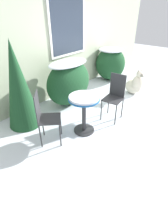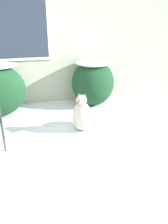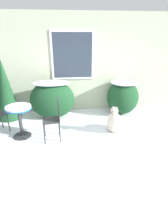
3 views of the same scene
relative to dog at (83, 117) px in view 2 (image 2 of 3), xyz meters
The scene contains 4 objects.
ground_plane 0.97m from the dog, 146.56° to the right, with size 16.00×16.00×0.00m, color silver.
house_wall 2.23m from the dog, 115.04° to the left, with size 8.00×0.10×2.96m.
shrub_middle 1.35m from the dog, 65.50° to the left, with size 0.98×0.98×1.06m.
dog is the anchor object (origin of this frame).
Camera 2 is at (-0.15, -2.99, 1.96)m, focal length 35.00 mm.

